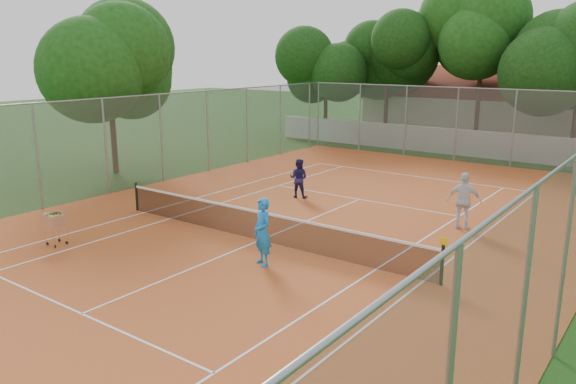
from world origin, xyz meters
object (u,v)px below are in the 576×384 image
Objects in this scene: player_near at (262,232)px; clubhouse at (488,104)px; tennis_net at (260,226)px; player_far_right at (464,201)px; ball_hopper at (56,228)px; player_far_left at (299,178)px.

clubhouse is at bearing 121.19° from player_near.
clubhouse is at bearing 93.95° from tennis_net.
player_far_right is (6.71, -24.00, -1.22)m from clubhouse.
ball_hopper is at bearing -94.81° from clubhouse.
clubhouse is at bearing -91.40° from player_far_right.
clubhouse is 30.78m from player_near.
player_near is 1.77× the size of ball_hopper.
player_far_right is at bearing 87.97° from player_near.
clubhouse reaches higher than player_far_right.
tennis_net is 29.12m from clubhouse.
player_near is 7.36m from player_far_right.
ball_hopper is at bearing 26.56° from player_far_right.
tennis_net is 10.98× the size of ball_hopper.
ball_hopper is (-9.49, -9.03, -0.42)m from player_far_right.
player_near is at bearing -83.70° from clubhouse.
player_far_left reaches higher than ball_hopper.
tennis_net is 6.89m from player_far_right.
player_near is at bearing 17.42° from ball_hopper.
player_far_right is 13.10m from ball_hopper.
clubhouse is at bearing 80.80° from ball_hopper.
player_near is 7.69m from player_far_left.
ball_hopper is at bearing -139.86° from tennis_net.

